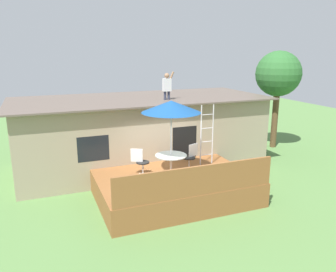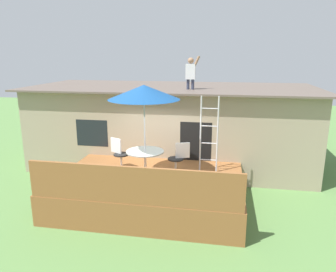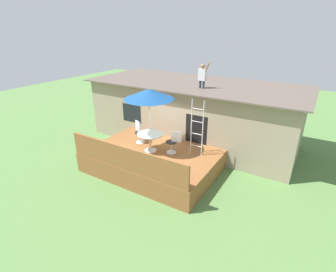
{
  "view_description": "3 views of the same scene",
  "coord_description": "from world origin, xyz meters",
  "px_view_note": "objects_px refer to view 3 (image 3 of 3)",
  "views": [
    {
      "loc": [
        -4.1,
        -9.84,
        4.88
      ],
      "look_at": [
        0.16,
        0.93,
        1.93
      ],
      "focal_mm": 36.12,
      "sensor_mm": 36.0,
      "label": 1
    },
    {
      "loc": [
        1.97,
        -8.17,
        4.1
      ],
      "look_at": [
        0.36,
        0.76,
        1.78
      ],
      "focal_mm": 34.15,
      "sensor_mm": 36.0,
      "label": 2
    },
    {
      "loc": [
        5.3,
        -7.61,
        5.42
      ],
      "look_at": [
        0.33,
        0.56,
        1.33
      ],
      "focal_mm": 27.15,
      "sensor_mm": 36.0,
      "label": 3
    }
  ],
  "objects_px": {
    "patio_table": "(150,137)",
    "patio_umbrella": "(149,94)",
    "person_figure": "(203,74)",
    "patio_chair_left": "(139,132)",
    "step_ladder": "(197,128)",
    "patio_chair_right": "(173,142)"
  },
  "relations": [
    {
      "from": "patio_umbrella",
      "to": "step_ladder",
      "type": "relative_size",
      "value": 1.15
    },
    {
      "from": "step_ladder",
      "to": "person_figure",
      "type": "distance_m",
      "value": 2.71
    },
    {
      "from": "patio_umbrella",
      "to": "patio_chair_right",
      "type": "relative_size",
      "value": 2.76
    },
    {
      "from": "patio_chair_left",
      "to": "patio_chair_right",
      "type": "relative_size",
      "value": 1.0
    },
    {
      "from": "patio_table",
      "to": "person_figure",
      "type": "bearing_deg",
      "value": 71.11
    },
    {
      "from": "step_ladder",
      "to": "patio_chair_right",
      "type": "relative_size",
      "value": 2.39
    },
    {
      "from": "patio_chair_left",
      "to": "patio_chair_right",
      "type": "distance_m",
      "value": 1.78
    },
    {
      "from": "patio_chair_left",
      "to": "person_figure",
      "type": "bearing_deg",
      "value": 78.17
    },
    {
      "from": "person_figure",
      "to": "patio_chair_right",
      "type": "distance_m",
      "value": 3.32
    },
    {
      "from": "patio_umbrella",
      "to": "step_ladder",
      "type": "height_order",
      "value": "patio_umbrella"
    },
    {
      "from": "patio_table",
      "to": "step_ladder",
      "type": "height_order",
      "value": "step_ladder"
    },
    {
      "from": "step_ladder",
      "to": "patio_chair_left",
      "type": "bearing_deg",
      "value": -174.49
    },
    {
      "from": "patio_table",
      "to": "patio_chair_right",
      "type": "height_order",
      "value": "patio_chair_right"
    },
    {
      "from": "person_figure",
      "to": "patio_chair_left",
      "type": "bearing_deg",
      "value": -129.13
    },
    {
      "from": "patio_table",
      "to": "patio_chair_left",
      "type": "distance_m",
      "value": 1.02
    },
    {
      "from": "patio_chair_left",
      "to": "patio_umbrella",
      "type": "bearing_deg",
      "value": 0.0
    },
    {
      "from": "person_figure",
      "to": "patio_chair_left",
      "type": "height_order",
      "value": "person_figure"
    },
    {
      "from": "patio_table",
      "to": "person_figure",
      "type": "xyz_separation_m",
      "value": [
        0.93,
        2.72,
        2.18
      ]
    },
    {
      "from": "patio_table",
      "to": "patio_chair_right",
      "type": "relative_size",
      "value": 1.13
    },
    {
      "from": "patio_table",
      "to": "patio_umbrella",
      "type": "bearing_deg",
      "value": 131.63
    },
    {
      "from": "patio_umbrella",
      "to": "patio_chair_left",
      "type": "height_order",
      "value": "patio_umbrella"
    },
    {
      "from": "patio_table",
      "to": "step_ladder",
      "type": "xyz_separation_m",
      "value": [
        1.69,
        0.72,
        0.51
      ]
    }
  ]
}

